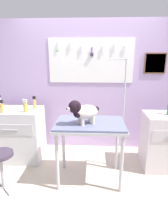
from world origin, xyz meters
TOP-DOWN VIEW (x-y plane):
  - ground at (0.00, 0.00)m, footprint 4.40×4.00m
  - rear_wall_panel at (0.01, 1.28)m, footprint 4.00×0.11m
  - grooming_table at (0.05, 0.20)m, footprint 0.93×0.64m
  - grooming_arm at (0.53, 0.54)m, footprint 0.30×0.11m
  - dog at (-0.04, 0.12)m, footprint 0.43×0.33m
  - counter_left at (-1.16, 0.73)m, footprint 0.80×0.58m
  - cabinet_right at (1.21, 0.59)m, footprint 0.68×0.54m
  - stool at (-1.08, -0.07)m, footprint 0.33×0.33m
  - spray_bottle_short at (-0.87, 0.80)m, footprint 0.05×0.05m
  - shampoo_bottle at (-0.94, 0.59)m, footprint 0.07×0.07m
  - pump_bottle_white at (-1.28, 0.54)m, footprint 0.05×0.05m

SIDE VIEW (x-z plane):
  - ground at x=0.00m, z-range -0.04..0.00m
  - stool at x=-1.08m, z-range 0.16..0.69m
  - cabinet_right at x=1.21m, z-range 0.00..0.86m
  - counter_left at x=-1.16m, z-range 0.00..0.87m
  - grooming_table at x=0.05m, z-range 0.33..1.19m
  - grooming_arm at x=0.53m, z-range -0.05..1.61m
  - pump_bottle_white at x=-1.28m, z-range 0.85..1.05m
  - shampoo_bottle at x=-0.94m, z-range 0.85..1.05m
  - spray_bottle_short at x=-0.87m, z-range 0.85..1.06m
  - dog at x=-0.04m, z-range 0.87..1.19m
  - rear_wall_panel at x=0.01m, z-range 0.02..2.32m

